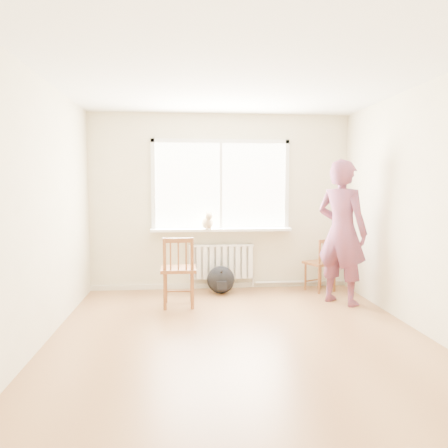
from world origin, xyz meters
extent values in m
plane|color=#98683E|center=(0.00, 0.00, 0.00)|extent=(4.50, 4.50, 0.00)
plane|color=white|center=(0.00, 0.00, 2.70)|extent=(4.50, 4.50, 0.00)
cube|color=beige|center=(0.00, 2.25, 1.35)|extent=(4.00, 0.01, 2.70)
cube|color=white|center=(0.00, 2.23, 1.60)|extent=(2.00, 0.02, 1.30)
cube|color=white|center=(0.00, 2.21, 2.28)|extent=(2.12, 0.05, 0.06)
cube|color=white|center=(-1.03, 2.21, 1.60)|extent=(0.06, 0.05, 1.42)
cube|color=white|center=(1.03, 2.21, 1.60)|extent=(0.06, 0.05, 1.42)
cube|color=white|center=(0.00, 2.21, 1.60)|extent=(0.04, 0.05, 1.30)
cube|color=white|center=(0.00, 2.14, 0.93)|extent=(2.15, 0.22, 0.04)
cube|color=white|center=(0.00, 2.20, 0.43)|extent=(1.00, 0.02, 0.55)
cube|color=white|center=(0.00, 2.15, 0.43)|extent=(1.00, 0.10, 0.51)
cube|color=white|center=(0.00, 2.15, 0.69)|extent=(1.00, 0.12, 0.03)
cylinder|color=silver|center=(1.25, 2.19, 0.08)|extent=(1.40, 0.04, 0.04)
cube|color=beige|center=(0.00, 2.23, 0.04)|extent=(4.00, 0.03, 0.08)
cube|color=brown|center=(-0.65, 1.26, 0.50)|extent=(0.47, 0.44, 0.04)
cylinder|color=brown|center=(-0.47, 1.44, 0.25)|extent=(0.04, 0.04, 0.50)
cylinder|color=brown|center=(-0.83, 1.44, 0.25)|extent=(0.04, 0.04, 0.50)
cylinder|color=brown|center=(-0.47, 1.09, 0.25)|extent=(0.04, 0.04, 0.50)
cylinder|color=brown|center=(-0.82, 1.08, 0.25)|extent=(0.04, 0.04, 0.50)
cylinder|color=brown|center=(-0.47, 1.09, 0.47)|extent=(0.04, 0.04, 0.94)
cylinder|color=brown|center=(-0.82, 1.08, 0.47)|extent=(0.04, 0.04, 0.94)
cube|color=brown|center=(-0.65, 1.08, 0.90)|extent=(0.38, 0.04, 0.06)
cylinder|color=brown|center=(-0.55, 1.08, 0.71)|extent=(0.02, 0.02, 0.38)
cylinder|color=brown|center=(-0.65, 1.08, 0.71)|extent=(0.02, 0.02, 0.38)
cylinder|color=brown|center=(-0.75, 1.08, 0.71)|extent=(0.02, 0.02, 0.38)
cube|color=brown|center=(1.49, 1.91, 0.43)|extent=(0.52, 0.51, 0.04)
cylinder|color=brown|center=(1.57, 2.11, 0.21)|extent=(0.03, 0.03, 0.43)
cylinder|color=brown|center=(1.29, 1.99, 0.21)|extent=(0.03, 0.03, 0.43)
cylinder|color=brown|center=(1.69, 1.83, 0.21)|extent=(0.03, 0.03, 0.43)
cylinder|color=brown|center=(1.42, 1.71, 0.21)|extent=(0.03, 0.03, 0.43)
cylinder|color=brown|center=(1.69, 1.83, 0.41)|extent=(0.04, 0.04, 0.81)
cylinder|color=brown|center=(1.42, 1.71, 0.41)|extent=(0.04, 0.04, 0.81)
cube|color=brown|center=(1.56, 1.77, 0.78)|extent=(0.31, 0.17, 0.05)
cylinder|color=brown|center=(1.63, 1.81, 0.61)|extent=(0.02, 0.02, 0.32)
cylinder|color=brown|center=(1.56, 1.77, 0.61)|extent=(0.02, 0.02, 0.32)
cylinder|color=brown|center=(1.48, 1.74, 0.61)|extent=(0.02, 0.02, 0.32)
imported|color=#C34159|center=(1.55, 1.19, 0.98)|extent=(0.82, 0.84, 1.95)
ellipsoid|color=beige|center=(-0.22, 2.07, 1.05)|extent=(0.22, 0.29, 0.20)
sphere|color=beige|center=(-0.20, 1.94, 1.15)|extent=(0.11, 0.11, 0.11)
cone|color=beige|center=(-0.23, 1.94, 1.21)|extent=(0.04, 0.04, 0.05)
cone|color=beige|center=(-0.17, 1.94, 1.21)|extent=(0.04, 0.04, 0.05)
cylinder|color=beige|center=(-0.24, 2.21, 0.99)|extent=(0.05, 0.18, 0.02)
cylinder|color=beige|center=(-0.24, 1.97, 1.00)|extent=(0.02, 0.02, 0.10)
cylinder|color=beige|center=(-0.18, 1.97, 1.00)|extent=(0.02, 0.02, 0.10)
ellipsoid|color=black|center=(-0.03, 1.88, 0.21)|extent=(0.46, 0.38, 0.41)
camera|label=1|loc=(-0.59, -4.49, 1.60)|focal=35.00mm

